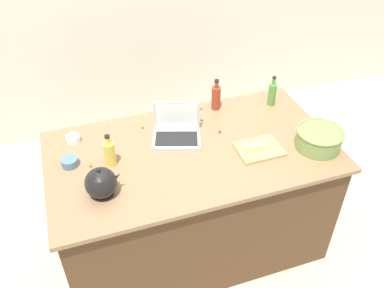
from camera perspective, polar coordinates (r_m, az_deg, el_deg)
ground_plane at (r=3.27m, az=0.00°, el=-13.08°), size 12.00×12.00×0.00m
island_counter at (r=2.93m, az=0.00°, el=-7.62°), size 1.82×1.00×0.90m
laptop at (r=2.71m, az=-2.13°, el=1.82°), size 0.36×0.31×0.22m
mixing_bowl_large at (r=2.73m, az=17.06°, el=0.75°), size 0.30×0.30×0.13m
bottle_soy at (r=2.96m, az=3.32°, el=6.45°), size 0.06×0.06×0.23m
bottle_oil at (r=2.52m, az=-11.25°, el=-1.22°), size 0.07×0.07×0.22m
bottle_olive at (r=3.06m, az=10.97°, el=6.82°), size 0.06×0.06×0.23m
kettle at (r=2.34m, az=-12.39°, el=-5.30°), size 0.21×0.18×0.20m
cutting_board at (r=2.65m, az=9.18°, el=-0.69°), size 0.28×0.22×0.02m
butter_stick_left at (r=2.62m, az=8.49°, el=-0.41°), size 0.11×0.04×0.04m
ramekin_small at (r=2.61m, az=-16.46°, el=-2.39°), size 0.10×0.10×0.05m
ramekin_medium at (r=2.79m, az=-16.02°, el=0.70°), size 0.09×0.09×0.04m
ramekin_wide at (r=2.91m, az=-0.95°, el=4.16°), size 0.08×0.08×0.04m
candy_0 at (r=2.57m, az=-11.26°, el=-2.55°), size 0.01×0.01×0.01m
candy_1 at (r=2.77m, az=3.83°, el=1.72°), size 0.02×0.02×0.02m
candy_2 at (r=2.75m, az=-0.22°, el=1.42°), size 0.02×0.02×0.02m
candy_3 at (r=3.01m, az=3.17°, el=5.17°), size 0.02×0.02×0.02m
candy_4 at (r=2.83m, az=-6.83°, el=2.33°), size 0.02×0.02×0.02m
candy_5 at (r=2.58m, az=-13.80°, el=-2.89°), size 0.02×0.02×0.02m
candy_6 at (r=3.00m, az=1.27°, el=4.97°), size 0.02×0.02×0.02m
candy_7 at (r=2.88m, az=1.33°, el=3.37°), size 0.02×0.02×0.02m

